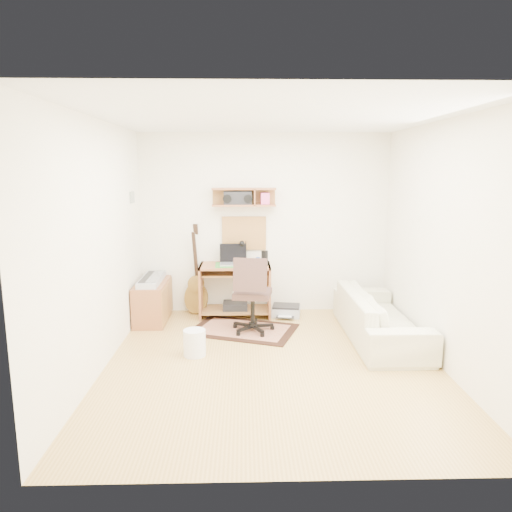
{
  "coord_description": "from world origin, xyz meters",
  "views": [
    {
      "loc": [
        -0.3,
        -4.88,
        2.09
      ],
      "look_at": [
        -0.15,
        1.05,
        1.0
      ],
      "focal_mm": 33.3,
      "sensor_mm": 36.0,
      "label": 1
    }
  ],
  "objects_px": {
    "task_chair": "(253,294)",
    "sofa": "(380,308)",
    "printer": "(286,310)",
    "cabinet": "(153,301)",
    "desk": "(235,290)"
  },
  "relations": [
    {
      "from": "desk",
      "to": "sofa",
      "type": "height_order",
      "value": "sofa"
    },
    {
      "from": "task_chair",
      "to": "cabinet",
      "type": "bearing_deg",
      "value": 169.18
    },
    {
      "from": "cabinet",
      "to": "printer",
      "type": "distance_m",
      "value": 1.9
    },
    {
      "from": "desk",
      "to": "sofa",
      "type": "relative_size",
      "value": 0.5
    },
    {
      "from": "printer",
      "to": "sofa",
      "type": "distance_m",
      "value": 1.47
    },
    {
      "from": "printer",
      "to": "task_chair",
      "type": "bearing_deg",
      "value": -117.69
    },
    {
      "from": "desk",
      "to": "cabinet",
      "type": "bearing_deg",
      "value": -170.77
    },
    {
      "from": "cabinet",
      "to": "sofa",
      "type": "distance_m",
      "value": 3.07
    },
    {
      "from": "printer",
      "to": "sofa",
      "type": "height_order",
      "value": "sofa"
    },
    {
      "from": "task_chair",
      "to": "cabinet",
      "type": "height_order",
      "value": "task_chair"
    },
    {
      "from": "task_chair",
      "to": "printer",
      "type": "xyz_separation_m",
      "value": [
        0.5,
        0.67,
        -0.43
      ]
    },
    {
      "from": "cabinet",
      "to": "printer",
      "type": "xyz_separation_m",
      "value": [
        1.88,
        0.16,
        -0.19
      ]
    },
    {
      "from": "cabinet",
      "to": "desk",
      "type": "bearing_deg",
      "value": 9.23
    },
    {
      "from": "task_chair",
      "to": "cabinet",
      "type": "distance_m",
      "value": 1.5
    },
    {
      "from": "task_chair",
      "to": "sofa",
      "type": "xyz_separation_m",
      "value": [
        1.57,
        -0.29,
        -0.12
      ]
    }
  ]
}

